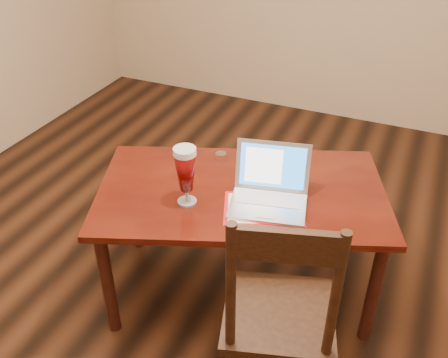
% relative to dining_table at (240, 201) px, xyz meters
% --- Properties ---
extents(ground, '(5.00, 5.00, 0.00)m').
position_rel_dining_table_xyz_m(ground, '(-0.13, -0.09, -0.61)').
color(ground, black).
rests_on(ground, ground).
extents(dining_table, '(1.63, 1.27, 0.98)m').
position_rel_dining_table_xyz_m(dining_table, '(0.00, 0.00, 0.00)').
color(dining_table, '#4A1309').
rests_on(dining_table, ground).
extents(dining_chair, '(0.57, 0.55, 1.08)m').
position_rel_dining_table_xyz_m(dining_chair, '(0.39, -0.55, -0.10)').
color(dining_chair, '#321B0E').
rests_on(dining_chair, ground).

